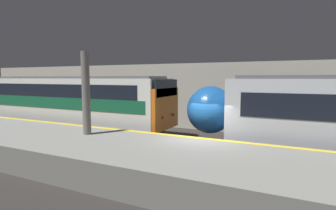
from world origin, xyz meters
TOP-DOWN VIEW (x-y plane):
  - ground_plane at (0.00, 0.00)m, footprint 120.00×120.00m
  - platform at (0.00, -2.38)m, footprint 40.00×4.77m
  - station_rear_barrier at (0.00, 6.97)m, footprint 50.00×0.15m
  - support_pillar_near at (-5.01, -1.68)m, footprint 0.37×0.37m
  - train_boxy at (-10.95, 2.34)m, footprint 16.50×3.03m

SIDE VIEW (x-z plane):
  - ground_plane at x=0.00m, z-range 0.00..0.00m
  - platform at x=0.00m, z-range 0.00..1.10m
  - train_boxy at x=-10.95m, z-range 0.06..3.90m
  - station_rear_barrier at x=0.00m, z-range 0.00..4.79m
  - support_pillar_near at x=-5.01m, z-range 1.09..4.95m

